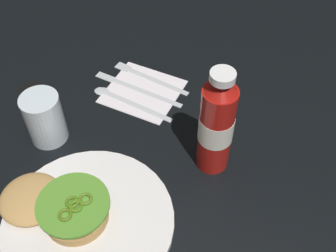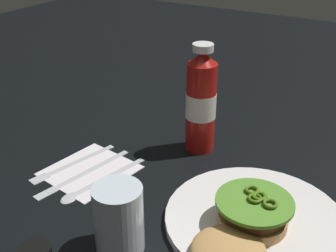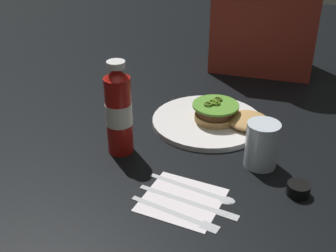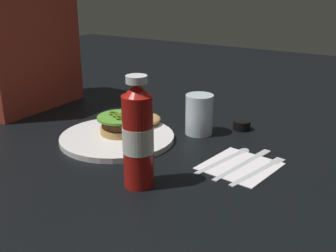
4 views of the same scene
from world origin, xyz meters
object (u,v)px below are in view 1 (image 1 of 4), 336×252
dinner_plate (89,221)px  water_glass (45,118)px  fork_utensil (145,75)px  butter_knife (132,86)px  napkin (143,91)px  condiment_cup (31,93)px  burger_sandwich (58,206)px  spoon_utensil (122,98)px  ketchup_bottle (216,125)px

dinner_plate → water_glass: water_glass is taller
water_glass → fork_utensil: (-0.13, -0.22, -0.05)m
dinner_plate → butter_knife: 0.34m
napkin → condiment_cup: bearing=21.1°
condiment_cup → fork_utensil: size_ratio=0.25×
condiment_cup → napkin: size_ratio=0.31×
burger_sandwich → butter_knife: bearing=-91.3°
burger_sandwich → dinner_plate: bearing=-179.8°
butter_knife → spoon_utensil: bearing=77.7°
water_glass → ketchup_bottle: bearing=-174.4°
water_glass → napkin: size_ratio=0.69×
water_glass → butter_knife: bearing=-121.7°
water_glass → napkin: bearing=-128.2°
dinner_plate → spoon_utensil: 0.30m
condiment_cup → ketchup_bottle: bearing=172.4°
dinner_plate → water_glass: size_ratio=2.74×
butter_knife → condiment_cup: bearing=25.0°
water_glass → butter_knife: size_ratio=0.49×
water_glass → condiment_cup: size_ratio=2.22×
burger_sandwich → fork_utensil: burger_sandwich is taller
burger_sandwich → spoon_utensil: (0.00, -0.30, -0.03)m
water_glass → napkin: 0.23m
napkin → water_glass: bearing=51.8°
burger_sandwich → spoon_utensil: size_ratio=1.05×
napkin → fork_utensil: bearing=-76.3°
ketchup_bottle → water_glass: size_ratio=2.13×
spoon_utensil → butter_knife: bearing=-102.3°
water_glass → spoon_utensil: water_glass is taller
condiment_cup → spoon_utensil: (-0.19, -0.05, -0.01)m
burger_sandwich → spoon_utensil: 0.30m
burger_sandwich → butter_knife: 0.34m
dinner_plate → spoon_utensil: (0.05, -0.30, -0.00)m
napkin → ketchup_bottle: bearing=143.0°
burger_sandwich → condiment_cup: (0.19, -0.25, -0.02)m
burger_sandwich → napkin: bearing=-95.9°
water_glass → napkin: (-0.14, -0.18, -0.05)m
water_glass → burger_sandwich: bearing=123.3°
spoon_utensil → condiment_cup: bearing=14.9°
napkin → butter_knife: (0.03, -0.01, 0.00)m
burger_sandwich → ketchup_bottle: size_ratio=0.89×
butter_knife → spoon_utensil: (0.01, 0.04, 0.00)m
burger_sandwich → butter_knife: (-0.01, -0.34, -0.03)m
condiment_cup → napkin: 0.24m
napkin → fork_utensil: 0.05m
dinner_plate → burger_sandwich: bearing=0.2°
fork_utensil → butter_knife: bearing=70.9°
dinner_plate → napkin: (0.02, -0.33, -0.01)m
napkin → dinner_plate: bearing=92.9°
water_glass → condiment_cup: bearing=-44.9°
ketchup_bottle → spoon_utensil: ketchup_bottle is taller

